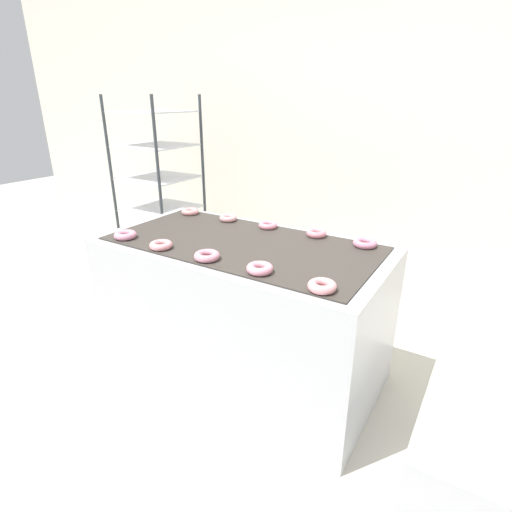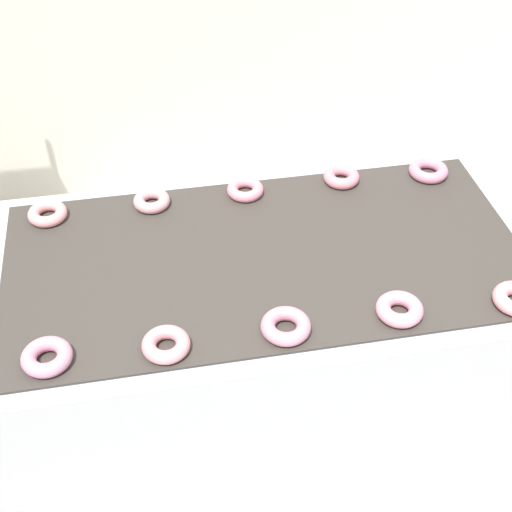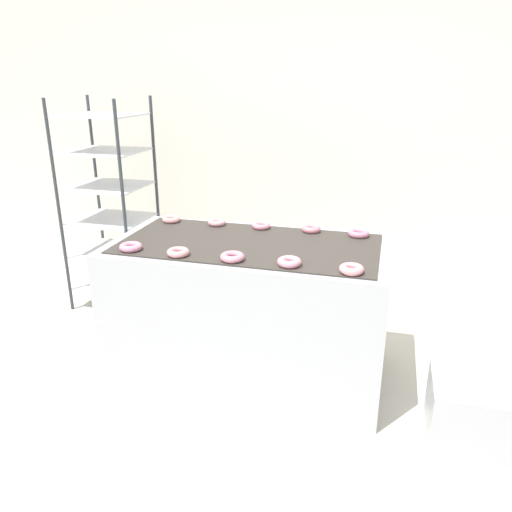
# 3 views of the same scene
# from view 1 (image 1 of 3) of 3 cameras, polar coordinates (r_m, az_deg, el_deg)

# --- Properties ---
(ground_plane) EXTENTS (14.00, 14.00, 0.00)m
(ground_plane) POSITION_cam_1_polar(r_m,az_deg,el_deg) (2.20, -12.31, -24.34)
(ground_plane) COLOR beige
(wall_back) EXTENTS (8.00, 0.05, 2.80)m
(wall_back) POSITION_cam_1_polar(r_m,az_deg,el_deg) (3.36, 12.53, 18.43)
(wall_back) COLOR silver
(wall_back) RESTS_ON ground_plane
(fryer_machine) EXTENTS (1.58, 0.82, 0.83)m
(fryer_machine) POSITION_cam_1_polar(r_m,az_deg,el_deg) (2.35, -1.94, -7.65)
(fryer_machine) COLOR #B7BABF
(fryer_machine) RESTS_ON ground_plane
(baking_rack_cart) EXTENTS (0.56, 0.55, 1.59)m
(baking_rack_cart) POSITION_cam_1_polar(r_m,az_deg,el_deg) (3.53, -13.54, 8.72)
(baking_rack_cart) COLOR #33383D
(baking_rack_cart) RESTS_ON ground_plane
(glaze_bin) EXTENTS (0.38, 0.38, 0.31)m
(glaze_bin) POSITION_cam_1_polar(r_m,az_deg,el_deg) (1.99, 26.94, -26.46)
(glaze_bin) COLOR #B7BABF
(glaze_bin) RESTS_ON ground_plane
(donut_near_leftmost) EXTENTS (0.12, 0.12, 0.04)m
(donut_near_leftmost) POSITION_cam_1_polar(r_m,az_deg,el_deg) (2.35, -18.17, 2.86)
(donut_near_leftmost) COLOR pink
(donut_near_leftmost) RESTS_ON fryer_machine
(donut_near_left) EXTENTS (0.12, 0.12, 0.04)m
(donut_near_left) POSITION_cam_1_polar(r_m,az_deg,el_deg) (2.14, -13.43, 1.53)
(donut_near_left) COLOR pink
(donut_near_left) RESTS_ON fryer_machine
(donut_near_center) EXTENTS (0.13, 0.13, 0.04)m
(donut_near_center) POSITION_cam_1_polar(r_m,az_deg,el_deg) (1.95, -7.03, 0.02)
(donut_near_center) COLOR #CE8393
(donut_near_center) RESTS_ON fryer_machine
(donut_near_right) EXTENTS (0.12, 0.12, 0.04)m
(donut_near_right) POSITION_cam_1_polar(r_m,az_deg,el_deg) (1.80, 0.53, -1.79)
(donut_near_right) COLOR pink
(donut_near_right) RESTS_ON fryer_machine
(donut_near_rightmost) EXTENTS (0.12, 0.12, 0.04)m
(donut_near_rightmost) POSITION_cam_1_polar(r_m,az_deg,el_deg) (1.65, 9.42, -4.25)
(donut_near_rightmost) COLOR pink
(donut_near_rightmost) RESTS_ON fryer_machine
(donut_far_leftmost) EXTENTS (0.12, 0.12, 0.03)m
(donut_far_leftmost) POSITION_cam_1_polar(r_m,az_deg,el_deg) (2.74, -9.39, 6.29)
(donut_far_leftmost) COLOR pink
(donut_far_leftmost) RESTS_ON fryer_machine
(donut_far_left) EXTENTS (0.11, 0.11, 0.03)m
(donut_far_left) POSITION_cam_1_polar(r_m,az_deg,el_deg) (2.56, -3.99, 5.42)
(donut_far_left) COLOR #D39194
(donut_far_left) RESTS_ON fryer_machine
(donut_far_center) EXTENTS (0.11, 0.11, 0.03)m
(donut_far_center) POSITION_cam_1_polar(r_m,az_deg,el_deg) (2.41, 1.72, 4.42)
(donut_far_center) COLOR pink
(donut_far_center) RESTS_ON fryer_machine
(donut_far_right) EXTENTS (0.11, 0.11, 0.04)m
(donut_far_right) POSITION_cam_1_polar(r_m,az_deg,el_deg) (2.29, 8.63, 3.23)
(donut_far_right) COLOR #D67E89
(donut_far_right) RESTS_ON fryer_machine
(donut_far_rightmost) EXTENTS (0.12, 0.12, 0.04)m
(donut_far_rightmost) POSITION_cam_1_polar(r_m,az_deg,el_deg) (2.18, 15.31, 1.78)
(donut_far_rightmost) COLOR pink
(donut_far_rightmost) RESTS_ON fryer_machine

